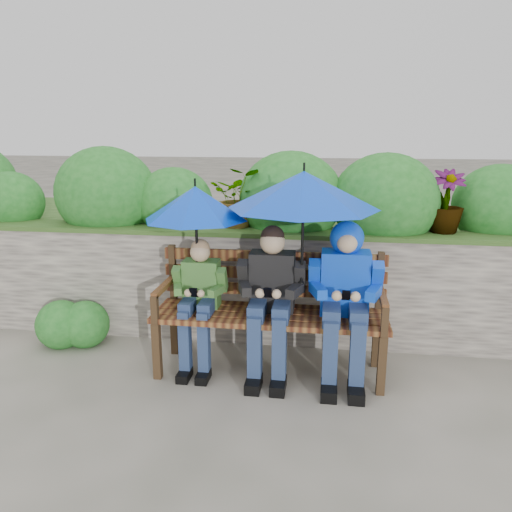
# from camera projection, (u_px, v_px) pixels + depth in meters

# --- Properties ---
(ground) EXTENTS (60.00, 60.00, 0.00)m
(ground) POSITION_uv_depth(u_px,v_px,m) (254.00, 373.00, 4.02)
(ground) COLOR #525247
(ground) RESTS_ON ground
(garden_backdrop) EXTENTS (8.00, 2.87, 1.82)m
(garden_backdrop) POSITION_uv_depth(u_px,v_px,m) (266.00, 250.00, 5.41)
(garden_backdrop) COLOR #5D5650
(garden_backdrop) RESTS_ON ground
(park_bench) EXTENTS (1.83, 0.54, 0.97)m
(park_bench) POSITION_uv_depth(u_px,v_px,m) (271.00, 304.00, 3.99)
(park_bench) COLOR #372616
(park_bench) RESTS_ON ground
(boy_left) EXTENTS (0.43, 0.50, 1.06)m
(boy_left) POSITION_uv_depth(u_px,v_px,m) (199.00, 296.00, 3.98)
(boy_left) COLOR #3D772D
(boy_left) RESTS_ON ground
(boy_middle) EXTENTS (0.53, 0.61, 1.19)m
(boy_middle) POSITION_uv_depth(u_px,v_px,m) (271.00, 294.00, 3.87)
(boy_middle) COLOR black
(boy_middle) RESTS_ON ground
(boy_right) EXTENTS (0.56, 0.67, 1.23)m
(boy_right) POSITION_uv_depth(u_px,v_px,m) (345.00, 289.00, 3.78)
(boy_right) COLOR blue
(boy_right) RESTS_ON ground
(umbrella_left) EXTENTS (0.81, 0.81, 0.83)m
(umbrella_left) POSITION_uv_depth(u_px,v_px,m) (196.00, 203.00, 3.83)
(umbrella_left) COLOR #053ACC
(umbrella_left) RESTS_ON ground
(umbrella_right) EXTENTS (1.13, 1.13, 0.94)m
(umbrella_right) POSITION_uv_depth(u_px,v_px,m) (304.00, 190.00, 3.64)
(umbrella_right) COLOR #053ACC
(umbrella_right) RESTS_ON ground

